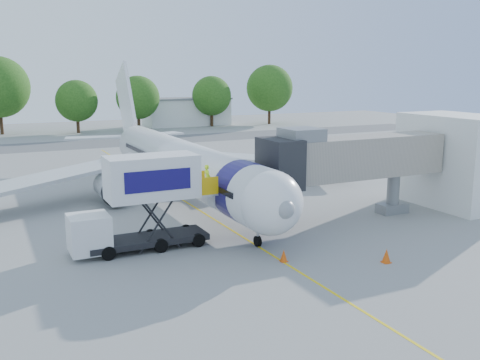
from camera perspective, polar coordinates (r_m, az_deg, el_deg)
name	(u,v)px	position (r m, az deg, el deg)	size (l,w,h in m)	color
ground	(199,210)	(40.34, -4.42, -3.20)	(160.00, 160.00, 0.00)	gray
guidance_line	(199,210)	(40.33, -4.42, -3.19)	(0.15, 70.00, 0.01)	yellow
taxiway_strip	(92,144)	(80.28, -15.53, 3.74)	(120.00, 10.00, 0.01)	#59595B
aircraft	(179,163)	(43.50, -6.47, 1.81)	(34.17, 37.73, 11.35)	white
jet_bridge	(344,159)	(37.26, 11.06, 2.23)	(13.90, 3.20, 6.60)	#A2988A
terminal_stub	(455,160)	(44.45, 21.94, 1.97)	(5.00, 8.00, 7.00)	silver
catering_hiloader	(141,203)	(31.30, -10.48, -2.46)	(8.50, 2.44, 5.50)	black
ground_tug	(369,270)	(26.91, 13.59, -9.33)	(4.14, 3.11, 1.48)	silver
safety_cone_a	(386,256)	(30.33, 15.35, -7.83)	(0.49, 0.49, 0.78)	#DF4E0B
safety_cone_b	(284,256)	(29.55, 4.68, -8.07)	(0.42, 0.42, 0.67)	#DF4E0B
outbuilding_right	(187,112)	(105.08, -5.72, 7.28)	(16.40, 7.40, 5.30)	silver
tree_d	(77,101)	(95.04, -17.03, 8.07)	(7.00, 7.00, 8.93)	#382314
tree_e	(138,98)	(95.75, -10.84, 8.63)	(7.53, 7.53, 9.61)	#382314
tree_f	(212,96)	(102.63, -3.05, 8.96)	(7.45, 7.45, 9.50)	#382314
tree_g	(270,88)	(107.10, 3.17, 9.76)	(9.13, 9.13, 11.64)	#382314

